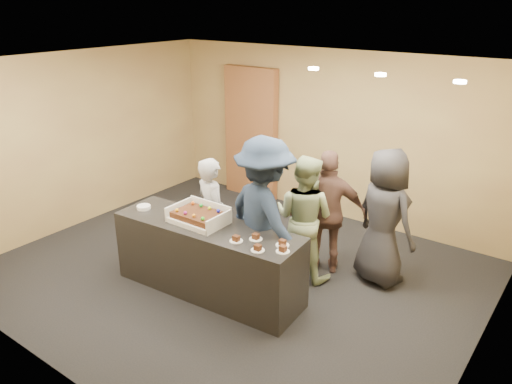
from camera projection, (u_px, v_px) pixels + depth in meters
room at (232, 177)px, 6.16m from camera, size 6.04×6.00×2.70m
serving_counter at (208, 258)px, 6.07m from camera, size 2.44×0.86×0.90m
storage_cabinet at (251, 133)px, 8.87m from camera, size 1.06×0.15×2.33m
cake_box at (200, 218)px, 5.98m from camera, size 0.67×0.46×0.20m
sheet_cake at (198, 215)px, 5.95m from camera, size 0.57×0.39×0.11m
plate_stack at (144, 207)px, 6.36m from camera, size 0.18×0.18×0.04m
slice_a at (236, 239)px, 5.51m from camera, size 0.15×0.15×0.07m
slice_b at (256, 237)px, 5.55m from camera, size 0.15×0.15×0.07m
slice_c at (258, 249)px, 5.30m from camera, size 0.15×0.15×0.07m
slice_d at (282, 243)px, 5.41m from camera, size 0.15×0.15×0.07m
slice_e at (283, 250)px, 5.28m from camera, size 0.15×0.15×0.07m
person_server_grey at (212, 215)px, 6.46m from camera, size 0.66×0.55×1.56m
person_sage_man at (304, 218)px, 6.31m from camera, size 0.84×0.67×1.64m
person_navy_man at (265, 217)px, 5.93m from camera, size 1.44×1.11×1.96m
person_brown_extra at (328, 213)px, 6.42m from camera, size 1.05×0.81×1.66m
person_dark_suit at (384, 217)px, 6.17m from camera, size 1.00×0.83×1.76m
ceiling_spotlights at (380, 75)px, 5.17m from camera, size 1.72×0.12×0.03m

